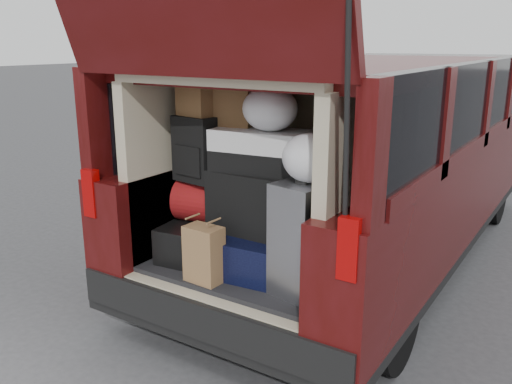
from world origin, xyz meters
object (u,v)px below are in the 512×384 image
black_soft_case (255,201)px  navy_hardshell (256,252)px  kraft_bag (204,254)px  red_duffel (210,202)px  backpack (197,149)px  twotone_duffel (260,151)px  black_hardshell (205,239)px  silver_roller (310,236)px

black_soft_case → navy_hardshell: bearing=-51.8°
kraft_bag → red_duffel: red_duffel is taller
backpack → twotone_duffel: (0.42, 0.07, 0.02)m
kraft_bag → red_duffel: (-0.21, 0.34, 0.20)m
black_hardshell → red_duffel: 0.26m
kraft_bag → backpack: bearing=135.5°
kraft_bag → red_duffel: bearing=125.3°
black_hardshell → backpack: size_ratio=1.41×
kraft_bag → silver_roller: bearing=26.6°
backpack → kraft_bag: bearing=-40.7°
black_hardshell → navy_hardshell: (0.41, -0.01, 0.00)m
red_duffel → black_soft_case: bearing=-6.2°
navy_hardshell → backpack: 0.74m
backpack → black_soft_case: bearing=14.5°
navy_hardshell → kraft_bag: 0.35m
navy_hardshell → black_soft_case: (-0.03, 0.04, 0.31)m
kraft_bag → black_soft_case: size_ratio=0.64×
silver_roller → twotone_duffel: twotone_duffel is taller
black_hardshell → navy_hardshell: size_ratio=1.08×
silver_roller → twotone_duffel: bearing=174.4°
navy_hardshell → backpack: backpack is taller
kraft_bag → navy_hardshell: bearing=65.6°
backpack → twotone_duffel: bearing=16.5°
silver_roller → kraft_bag: bearing=-145.5°
navy_hardshell → twotone_duffel: (-0.01, 0.06, 0.63)m
silver_roller → twotone_duffel: size_ratio=1.14×
black_hardshell → black_soft_case: (0.38, 0.03, 0.31)m
black_soft_case → twotone_duffel: size_ratio=0.94×
silver_roller → black_soft_case: silver_roller is taller
black_hardshell → navy_hardshell: bearing=-8.4°
navy_hardshell → twotone_duffel: bearing=92.1°
black_soft_case → backpack: (-0.40, -0.05, 0.29)m
backpack → twotone_duffel: 0.43m
kraft_bag → black_soft_case: (0.13, 0.35, 0.26)m
navy_hardshell → twotone_duffel: 0.63m
black_hardshell → silver_roller: silver_roller is taller
red_duffel → backpack: 0.35m
black_hardshell → silver_roller: size_ratio=0.91×
navy_hardshell → silver_roller: silver_roller is taller
black_hardshell → twotone_duffel: twotone_duffel is taller
silver_roller → black_hardshell: bearing=-174.3°
black_hardshell → backpack: 0.61m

